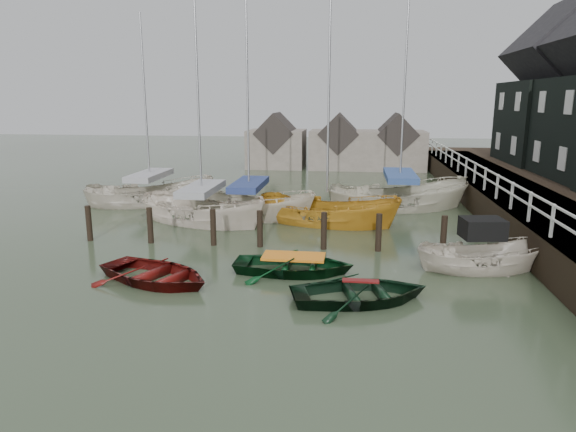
# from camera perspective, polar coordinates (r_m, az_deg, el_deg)

# --- Properties ---
(ground) EXTENTS (120.00, 120.00, 0.00)m
(ground) POSITION_cam_1_polar(r_m,az_deg,el_deg) (16.44, -0.86, -6.50)
(ground) COLOR #2B3622
(ground) RESTS_ON ground
(pier) EXTENTS (3.04, 32.00, 2.70)m
(pier) POSITION_cam_1_polar(r_m,az_deg,el_deg) (26.79, 22.90, 1.66)
(pier) COLOR black
(pier) RESTS_ON ground
(mooring_pilings) EXTENTS (13.72, 0.22, 1.80)m
(mooring_pilings) POSITION_cam_1_polar(r_m,az_deg,el_deg) (19.30, -2.89, -2.01)
(mooring_pilings) COLOR black
(mooring_pilings) RESTS_ON ground
(far_sheds) EXTENTS (14.00, 4.08, 4.39)m
(far_sheds) POSITION_cam_1_polar(r_m,az_deg,el_deg) (41.53, 5.41, 7.88)
(far_sheds) COLOR #665B51
(far_sheds) RESTS_ON ground
(rowboat_red) EXTENTS (4.70, 4.14, 0.81)m
(rowboat_red) POSITION_cam_1_polar(r_m,az_deg,el_deg) (16.31, -14.44, -7.09)
(rowboat_red) COLOR #510E0B
(rowboat_red) RESTS_ON ground
(rowboat_green) EXTENTS (3.85, 2.76, 0.79)m
(rowboat_green) POSITION_cam_1_polar(r_m,az_deg,el_deg) (16.60, 0.64, -6.31)
(rowboat_green) COLOR black
(rowboat_green) RESTS_ON ground
(rowboat_dkgreen) EXTENTS (4.41, 3.64, 0.79)m
(rowboat_dkgreen) POSITION_cam_1_polar(r_m,az_deg,el_deg) (14.51, 8.00, -9.34)
(rowboat_dkgreen) COLOR black
(rowboat_dkgreen) RESTS_ON ground
(motorboat) EXTENTS (4.38, 2.14, 2.51)m
(motorboat) POSITION_cam_1_polar(r_m,az_deg,el_deg) (17.90, 20.60, -5.39)
(motorboat) COLOR beige
(motorboat) RESTS_ON ground
(sailboat_a) EXTENTS (7.11, 4.82, 10.78)m
(sailboat_a) POSITION_cam_1_polar(r_m,az_deg,el_deg) (23.55, -9.46, -0.53)
(sailboat_a) COLOR beige
(sailboat_a) RESTS_ON ground
(sailboat_b) EXTENTS (7.07, 4.19, 11.12)m
(sailboat_b) POSITION_cam_1_polar(r_m,az_deg,el_deg) (24.44, -4.30, 0.11)
(sailboat_b) COLOR beige
(sailboat_b) RESTS_ON ground
(sailboat_c) EXTENTS (7.10, 4.20, 11.50)m
(sailboat_c) POSITION_cam_1_polar(r_m,az_deg,el_deg) (23.17, 4.31, -0.74)
(sailboat_c) COLOR #BF8523
(sailboat_c) RESTS_ON ground
(sailboat_d) EXTENTS (7.82, 4.45, 13.54)m
(sailboat_d) POSITION_cam_1_polar(r_m,az_deg,el_deg) (26.77, 12.19, 0.97)
(sailboat_d) COLOR beige
(sailboat_d) RESTS_ON ground
(sailboat_e) EXTENTS (7.12, 4.92, 10.89)m
(sailboat_e) POSITION_cam_1_polar(r_m,az_deg,el_deg) (28.20, -14.95, 1.42)
(sailboat_e) COLOR beige
(sailboat_e) RESTS_ON ground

